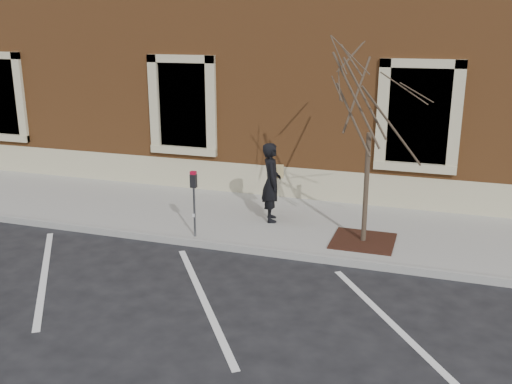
% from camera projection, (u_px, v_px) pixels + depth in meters
% --- Properties ---
extents(ground, '(120.00, 120.00, 0.00)m').
position_uv_depth(ground, '(247.00, 252.00, 11.58)').
color(ground, '#28282B').
rests_on(ground, ground).
extents(sidewalk_near, '(40.00, 3.50, 0.15)m').
position_uv_depth(sidewalk_near, '(272.00, 221.00, 13.15)').
color(sidewalk_near, '#A09F96').
rests_on(sidewalk_near, ground).
extents(curb_near, '(40.00, 0.12, 0.15)m').
position_uv_depth(curb_near, '(246.00, 249.00, 11.51)').
color(curb_near, '#9E9E99').
rests_on(curb_near, ground).
extents(parking_stripes, '(28.00, 4.40, 0.01)m').
position_uv_depth(parking_stripes, '(203.00, 299.00, 9.57)').
color(parking_stripes, silver).
rests_on(parking_stripes, ground).
extents(building_civic, '(40.00, 8.62, 8.00)m').
position_uv_depth(building_civic, '(330.00, 40.00, 17.50)').
color(building_civic, brown).
rests_on(building_civic, ground).
extents(man, '(0.64, 0.77, 1.79)m').
position_uv_depth(man, '(271.00, 182.00, 12.75)').
color(man, black).
rests_on(man, sidewalk_near).
extents(parking_meter, '(0.13, 0.10, 1.41)m').
position_uv_depth(parking_meter, '(194.00, 192.00, 11.73)').
color(parking_meter, '#595B60').
rests_on(parking_meter, sidewalk_near).
extents(tree_grate, '(1.25, 1.25, 0.03)m').
position_uv_depth(tree_grate, '(363.00, 241.00, 11.71)').
color(tree_grate, '#371811').
rests_on(tree_grate, sidewalk_near).
extents(sapling, '(2.47, 2.47, 4.11)m').
position_uv_depth(sapling, '(371.00, 101.00, 10.91)').
color(sapling, '#4E402F').
rests_on(sapling, sidewalk_near).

